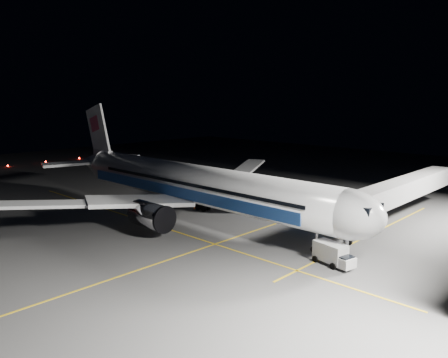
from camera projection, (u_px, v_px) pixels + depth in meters
ground at (196, 219)px, 64.30m from camera, size 200.00×200.00×0.00m
guide_line_main at (247, 233)px, 57.50m from camera, size 0.25×80.00×0.01m
guide_line_cross at (164, 228)px, 60.04m from camera, size 70.00×0.25×0.01m
guide_line_side at (368, 236)px, 56.44m from camera, size 0.25×40.00×0.01m
airliner at (190, 184)px, 64.09m from camera, size 61.48×54.22×16.64m
jet_bridge at (396, 192)px, 61.33m from camera, size 3.60×34.40×6.30m
taxiway_lights at (8, 166)px, 113.23m from camera, size 0.44×60.44×0.44m
service_truck at (333, 254)px, 46.33m from camera, size 4.90×2.75×2.37m
baggage_tug at (197, 191)px, 79.41m from camera, size 2.97×2.63×1.84m
safety_cone_a at (195, 207)px, 70.17m from camera, size 0.44×0.44×0.65m
safety_cone_b at (263, 213)px, 66.17m from camera, size 0.43×0.43×0.64m
safety_cone_c at (277, 205)px, 71.18m from camera, size 0.41×0.41×0.61m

